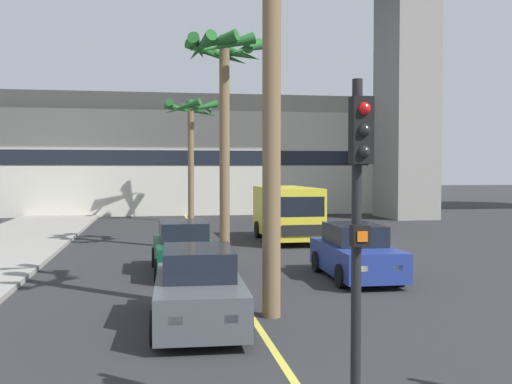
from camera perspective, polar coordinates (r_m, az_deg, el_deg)
lane_stripe_center at (r=22.40m, az=-4.27°, el=-5.91°), size 0.14×56.00×0.01m
pier_building_backdrop at (r=44.83m, az=-6.95°, el=3.37°), size 28.60×8.04×8.28m
car_queue_front at (r=17.75m, az=9.36°, el=-5.74°), size 1.88×4.12×1.56m
car_queue_second at (r=12.39m, az=-5.44°, el=-9.19°), size 1.94×4.15×1.56m
car_queue_third at (r=18.57m, az=-6.86°, el=-5.37°), size 1.92×4.14×1.56m
delivery_van at (r=26.37m, az=2.92°, el=-1.88°), size 2.26×5.30×2.36m
traffic_light_median_near at (r=7.05m, az=9.65°, el=-1.51°), size 0.24×0.37×4.20m
palm_tree_near_median at (r=36.25m, az=-6.16°, el=6.61°), size 3.35×3.51×7.28m
palm_tree_mid_median at (r=23.29m, az=-3.06°, el=11.12°), size 3.09×3.13×8.24m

